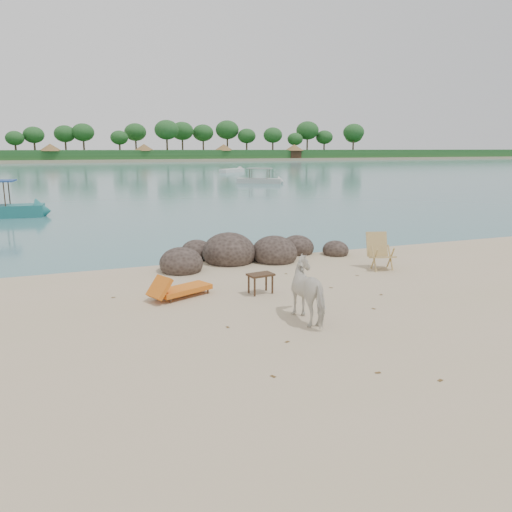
% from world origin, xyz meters
% --- Properties ---
extents(water, '(400.00, 400.00, 0.00)m').
position_xyz_m(water, '(0.00, 90.00, 0.00)').
color(water, '#3B7576').
rests_on(water, ground).
extents(far_shore, '(420.00, 90.00, 1.40)m').
position_xyz_m(far_shore, '(0.00, 170.00, 0.00)').
color(far_shore, tan).
rests_on(far_shore, ground).
extents(far_scenery, '(420.00, 18.00, 9.50)m').
position_xyz_m(far_scenery, '(0.03, 136.70, 3.14)').
color(far_scenery, '#1E4C1E').
rests_on(far_scenery, ground).
extents(boulders, '(6.47, 2.97, 1.26)m').
position_xyz_m(boulders, '(1.13, 5.69, 0.24)').
color(boulders, black).
rests_on(boulders, ground).
extents(cow, '(0.75, 1.54, 1.28)m').
position_xyz_m(cow, '(0.59, -0.15, 0.64)').
color(cow, silver).
rests_on(cow, ground).
extents(side_table, '(0.68, 0.49, 0.50)m').
position_xyz_m(side_table, '(0.29, 2.03, 0.25)').
color(side_table, '#332614').
rests_on(side_table, ground).
extents(lounge_chair, '(1.82, 1.24, 0.52)m').
position_xyz_m(lounge_chair, '(-1.54, 2.47, 0.26)').
color(lounge_chair, orange).
rests_on(lounge_chair, ground).
extents(deck_chair, '(0.86, 0.91, 1.08)m').
position_xyz_m(deck_chair, '(4.60, 3.09, 0.54)').
color(deck_chair, tan).
rests_on(deck_chair, ground).
extents(boat_mid, '(5.01, 3.93, 2.57)m').
position_xyz_m(boat_mid, '(15.11, 40.14, 1.29)').
color(boat_mid, '#B4B5B1').
rests_on(boat_mid, water).
extents(boat_far, '(5.30, 4.49, 0.66)m').
position_xyz_m(boat_far, '(20.03, 64.24, 0.33)').
color(boat_far, silver).
rests_on(boat_far, water).
extents(dead_leaves, '(7.23, 7.13, 0.00)m').
position_xyz_m(dead_leaves, '(1.02, -0.06, 0.00)').
color(dead_leaves, brown).
rests_on(dead_leaves, ground).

